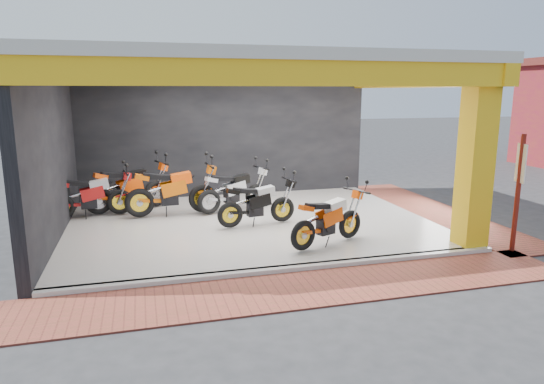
{
  "coord_description": "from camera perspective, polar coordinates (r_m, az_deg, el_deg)",
  "views": [
    {
      "loc": [
        -2.33,
        -8.48,
        3.04
      ],
      "look_at": [
        0.33,
        1.32,
        0.9
      ],
      "focal_mm": 32.0,
      "sensor_mm": 36.0,
      "label": 1
    }
  ],
  "objects": [
    {
      "name": "showroom_ceiling",
      "position": [
        10.75,
        -2.75,
        14.87
      ],
      "size": [
        8.4,
        6.4,
        0.2
      ],
      "primitive_type": "cube",
      "color": "beige",
      "rests_on": "corner_column"
    },
    {
      "name": "moto_row_b",
      "position": [
        12.22,
        -1.91,
        0.92
      ],
      "size": [
        2.14,
        1.31,
        1.23
      ],
      "primitive_type": null,
      "rotation": [
        0.0,
        0.0,
        0.3
      ],
      "color": "#B1B3B9",
      "rests_on": "showroom_floor"
    },
    {
      "name": "floor_kerb",
      "position": [
        8.37,
        2.03,
        -9.04
      ],
      "size": [
        8.0,
        0.2,
        0.1
      ],
      "primitive_type": "cube",
      "color": "silver",
      "rests_on": "ground"
    },
    {
      "name": "moto_row_c",
      "position": [
        11.81,
        -8.21,
        0.84
      ],
      "size": [
        2.34,
        1.01,
        1.4
      ],
      "primitive_type": null,
      "rotation": [
        0.0,
        0.0,
        0.07
      ],
      "color": "#DB5D09",
      "rests_on": "showroom_floor"
    },
    {
      "name": "paver_front",
      "position": [
        7.69,
        3.77,
        -11.27
      ],
      "size": [
        9.0,
        1.4,
        0.03
      ],
      "primitive_type": "cube",
      "color": "#953E30",
      "rests_on": "ground"
    },
    {
      "name": "showroom_floor",
      "position": [
        11.14,
        -2.57,
        -3.68
      ],
      "size": [
        8.0,
        6.0,
        0.1
      ],
      "primitive_type": "cube",
      "color": "silver",
      "rests_on": "ground"
    },
    {
      "name": "moto_row_a",
      "position": [
        10.86,
        1.24,
        -0.63
      ],
      "size": [
        2.0,
        0.98,
        1.17
      ],
      "primitive_type": null,
      "rotation": [
        0.0,
        0.0,
        0.14
      ],
      "color": "black",
      "rests_on": "showroom_floor"
    },
    {
      "name": "paver_right",
      "position": [
        13.03,
        18.52,
        -2.16
      ],
      "size": [
        1.4,
        7.0,
        0.03
      ],
      "primitive_type": "cube",
      "color": "#953E30",
      "rests_on": "ground"
    },
    {
      "name": "signpost",
      "position": [
        10.13,
        26.99,
        0.34
      ],
      "size": [
        0.09,
        0.31,
        2.26
      ],
      "rotation": [
        0.0,
        0.0,
        -0.21
      ],
      "color": "maroon",
      "rests_on": "ground"
    },
    {
      "name": "header_beam_front",
      "position": [
        7.84,
        2.16,
        13.8
      ],
      "size": [
        8.4,
        0.3,
        0.4
      ],
      "primitive_type": "cube",
      "color": "gold",
      "rests_on": "corner_column"
    },
    {
      "name": "moto_row_e",
      "position": [
        12.08,
        -17.54,
        0.23
      ],
      "size": [
        2.1,
        1.04,
        1.23
      ],
      "primitive_type": null,
      "rotation": [
        0.0,
        0.0,
        0.16
      ],
      "color": "#AC1312",
      "rests_on": "showroom_floor"
    },
    {
      "name": "moto_row_d",
      "position": [
        12.66,
        -13.54,
        1.27
      ],
      "size": [
        2.37,
        1.54,
        1.36
      ],
      "primitive_type": null,
      "rotation": [
        0.0,
        0.0,
        0.35
      ],
      "color": "#EF4A0A",
      "rests_on": "showroom_floor"
    },
    {
      "name": "left_wall",
      "position": [
        10.71,
        -24.65,
        3.9
      ],
      "size": [
        0.2,
        6.2,
        3.5
      ],
      "primitive_type": "cube",
      "color": "black",
      "rests_on": "ground"
    },
    {
      "name": "corner_column",
      "position": [
        9.92,
        22.83,
        3.5
      ],
      "size": [
        0.5,
        0.5,
        3.5
      ],
      "primitive_type": "cube",
      "color": "gold",
      "rests_on": "ground"
    },
    {
      "name": "ground",
      "position": [
        9.3,
        0.16,
        -7.17
      ],
      "size": [
        80.0,
        80.0,
        0.0
      ],
      "primitive_type": "plane",
      "color": "#2D2D30",
      "rests_on": "ground"
    },
    {
      "name": "header_beam_right",
      "position": [
        12.24,
        16.35,
        12.65
      ],
      "size": [
        0.3,
        6.4,
        0.4
      ],
      "primitive_type": "cube",
      "color": "gold",
      "rests_on": "corner_column"
    },
    {
      "name": "moto_hero",
      "position": [
        9.77,
        9.18,
        -2.18
      ],
      "size": [
        2.05,
        1.4,
        1.17
      ],
      "primitive_type": null,
      "rotation": [
        0.0,
        0.0,
        0.4
      ],
      "color": "#E34909",
      "rests_on": "showroom_floor"
    },
    {
      "name": "back_wall",
      "position": [
        13.84,
        -5.47,
        6.49
      ],
      "size": [
        8.2,
        0.2,
        3.5
      ],
      "primitive_type": "cube",
      "color": "black",
      "rests_on": "ground"
    }
  ]
}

